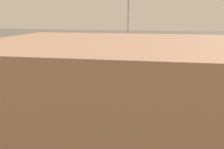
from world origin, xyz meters
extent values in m
plane|color=#60594F|center=(0.00, 0.00, 0.00)|extent=(400.00, 400.00, 0.00)
cube|color=#4C443D|center=(0.00, -12.50, 0.06)|extent=(140.00, 2.80, 0.12)
cube|color=#4C443D|center=(0.00, -7.50, 0.06)|extent=(140.00, 2.80, 0.12)
cube|color=#4C443D|center=(0.00, -2.50, 0.06)|extent=(140.00, 2.80, 0.12)
cube|color=#4C443D|center=(0.00, 2.50, 0.06)|extent=(140.00, 2.80, 0.12)
cube|color=#3D3833|center=(0.00, 7.50, 0.06)|extent=(140.00, 2.80, 0.12)
cube|color=#3D3833|center=(0.00, 12.50, 0.06)|extent=(140.00, 2.80, 0.12)
cube|color=silver|center=(-1.41, 2.50, 2.02)|extent=(23.00, 3.00, 3.80)
cube|color=#285193|center=(-1.41, 2.50, 1.89)|extent=(22.40, 3.06, 0.36)
cube|color=silver|center=(22.79, 2.50, 2.02)|extent=(23.00, 3.00, 3.80)
cube|color=#285193|center=(22.79, 2.50, 1.82)|extent=(22.40, 3.06, 0.36)
cube|color=#A8AAB2|center=(-7.40, -7.50, 2.02)|extent=(23.00, 3.00, 3.80)
cube|color=black|center=(-7.40, -7.50, 2.00)|extent=(22.40, 3.06, 0.36)
cube|color=#A8AAB2|center=(16.80, -7.50, 2.02)|extent=(23.00, 3.00, 3.80)
cube|color=black|center=(16.80, -7.50, 1.92)|extent=(22.40, 3.06, 0.36)
cube|color=#A8AAB2|center=(-5.17, -12.50, 2.62)|extent=(23.00, 3.00, 5.00)
cube|color=#A8AAB2|center=(19.03, -12.50, 2.62)|extent=(23.00, 3.00, 5.00)
cylinder|color=#9EA0A5|center=(4.67, -15.74, 11.75)|extent=(0.44, 0.44, 23.50)
cylinder|color=#4C4742|center=(-4.47, -14.60, 4.00)|extent=(0.50, 0.50, 8.00)
cylinder|color=#4C4742|center=(-4.47, 14.60, 4.00)|extent=(0.50, 0.50, 8.00)
cube|color=#4C4742|center=(-4.47, 0.00, 8.40)|extent=(0.70, 30.00, 0.80)
camera|label=1|loc=(-5.22, 57.37, 15.12)|focal=42.50mm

